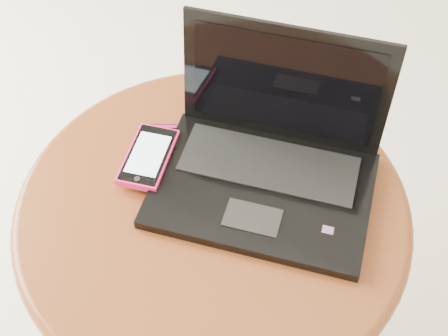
% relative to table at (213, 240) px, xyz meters
% --- Properties ---
extents(table, '(0.62, 0.62, 0.50)m').
position_rel_table_xyz_m(table, '(0.00, 0.00, 0.00)').
color(table, '#4D2B18').
rests_on(table, ground).
extents(laptop, '(0.37, 0.31, 0.22)m').
position_rel_table_xyz_m(laptop, '(0.06, 0.09, 0.15)').
color(laptop, black).
rests_on(laptop, table).
extents(phone_black, '(0.11, 0.14, 0.01)m').
position_rel_table_xyz_m(phone_black, '(-0.13, 0.05, 0.11)').
color(phone_black, black).
rests_on(phone_black, table).
extents(phone_pink, '(0.09, 0.14, 0.02)m').
position_rel_table_xyz_m(phone_pink, '(-0.13, 0.03, 0.12)').
color(phone_pink, '#F51F63').
rests_on(phone_pink, phone_black).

